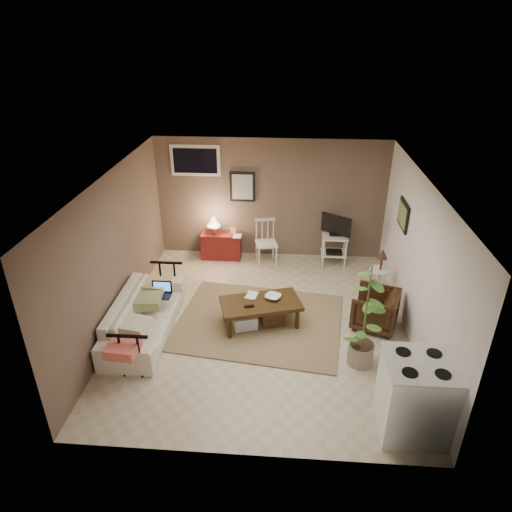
# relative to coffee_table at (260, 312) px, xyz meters

# --- Properties ---
(floor) EXTENTS (5.00, 5.00, 0.00)m
(floor) POSITION_rel_coffee_table_xyz_m (0.03, 0.04, -0.26)
(floor) COLOR #C1B293
(floor) RESTS_ON ground
(art_back) EXTENTS (0.50, 0.03, 0.60)m
(art_back) POSITION_rel_coffee_table_xyz_m (-0.52, 2.52, 1.19)
(art_back) COLOR black
(art_right) EXTENTS (0.03, 0.60, 0.45)m
(art_right) POSITION_rel_coffee_table_xyz_m (2.26, 1.09, 1.26)
(art_right) COLOR black
(window) EXTENTS (0.96, 0.03, 0.60)m
(window) POSITION_rel_coffee_table_xyz_m (-1.42, 2.52, 1.69)
(window) COLOR silver
(rug) EXTENTS (2.82, 2.37, 0.02)m
(rug) POSITION_rel_coffee_table_xyz_m (-0.02, 0.08, -0.25)
(rug) COLOR #7F664A
(rug) RESTS_ON floor
(coffee_table) EXTENTS (1.36, 0.97, 0.47)m
(coffee_table) POSITION_rel_coffee_table_xyz_m (0.00, 0.00, 0.00)
(coffee_table) COLOR #3A260F
(coffee_table) RESTS_ON floor
(sofa) EXTENTS (0.61, 2.08, 0.81)m
(sofa) POSITION_rel_coffee_table_xyz_m (-1.77, -0.29, 0.15)
(sofa) COLOR beige
(sofa) RESTS_ON floor
(sofa_pillows) EXTENTS (0.40, 1.98, 0.14)m
(sofa_pillows) POSITION_rel_coffee_table_xyz_m (-1.72, -0.53, 0.24)
(sofa_pillows) COLOR beige
(sofa_pillows) RESTS_ON sofa
(sofa_end_rails) EXTENTS (0.56, 2.08, 0.70)m
(sofa_end_rails) POSITION_rel_coffee_table_xyz_m (-1.65, -0.29, 0.09)
(sofa_end_rails) COLOR black
(sofa_end_rails) RESTS_ON floor
(laptop) EXTENTS (0.32, 0.23, 0.22)m
(laptop) POSITION_rel_coffee_table_xyz_m (-1.57, 0.07, 0.27)
(laptop) COLOR black
(laptop) RESTS_ON sofa
(red_console) EXTENTS (0.80, 0.36, 0.92)m
(red_console) POSITION_rel_coffee_table_xyz_m (-0.95, 2.30, 0.06)
(red_console) COLOR maroon
(red_console) RESTS_ON floor
(spindle_chair) EXTENTS (0.48, 0.48, 0.89)m
(spindle_chair) POSITION_rel_coffee_table_xyz_m (-0.02, 2.16, 0.16)
(spindle_chair) COLOR silver
(spindle_chair) RESTS_ON floor
(tv_stand) EXTENTS (0.54, 0.40, 1.04)m
(tv_stand) POSITION_rel_coffee_table_xyz_m (1.31, 2.16, 0.29)
(tv_stand) COLOR silver
(tv_stand) RESTS_ON floor
(side_table) EXTENTS (0.35, 0.35, 0.95)m
(side_table) POSITION_rel_coffee_table_xyz_m (1.98, 0.96, 0.33)
(side_table) COLOR silver
(side_table) RESTS_ON floor
(armchair) EXTENTS (0.80, 0.82, 0.68)m
(armchair) POSITION_rel_coffee_table_xyz_m (1.80, 0.13, 0.08)
(armchair) COLOR black
(armchair) RESTS_ON floor
(potted_plant) EXTENTS (0.40, 0.40, 1.60)m
(potted_plant) POSITION_rel_coffee_table_xyz_m (1.47, -0.79, 0.59)
(potted_plant) COLOR gray
(potted_plant) RESTS_ON floor
(stove) EXTENTS (0.77, 0.72, 1.01)m
(stove) POSITION_rel_coffee_table_xyz_m (1.91, -1.94, 0.24)
(stove) COLOR white
(stove) RESTS_ON floor
(bowl) EXTENTS (0.24, 0.15, 0.24)m
(bowl) POSITION_rel_coffee_table_xyz_m (0.20, 0.12, 0.30)
(bowl) COLOR #3A260F
(bowl) RESTS_ON coffee_table
(book_table) EXTENTS (0.17, 0.05, 0.24)m
(book_table) POSITION_rel_coffee_table_xyz_m (-0.23, 0.18, 0.30)
(book_table) COLOR #3A260F
(book_table) RESTS_ON coffee_table
(book_console) EXTENTS (0.16, 0.03, 0.22)m
(book_console) POSITION_rel_coffee_table_xyz_m (-0.68, 2.18, 0.38)
(book_console) COLOR #3A260F
(book_console) RESTS_ON red_console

